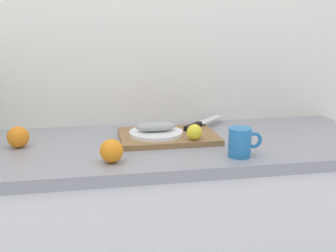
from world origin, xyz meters
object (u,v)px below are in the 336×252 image
Objects in this scene: coffee_mug_0 at (241,142)px; orange_0 at (18,137)px; chef_knife at (200,124)px; fish_fillet at (156,127)px; cutting_board at (168,136)px; white_plate at (156,133)px; lemon_0 at (195,132)px.

coffee_mug_0 reaches higher than orange_0.
fish_fillet is at bearing 162.78° from chef_knife.
orange_0 reaches higher than chef_knife.
cutting_board is 1.81× the size of white_plate.
fish_fillet is at bearing 135.67° from coffee_mug_0.
fish_fillet is 0.23m from chef_knife.
chef_knife is at bearing 97.66° from coffee_mug_0.
cutting_board is at bearing 129.20° from lemon_0.
coffee_mug_0 is (0.20, -0.25, 0.04)m from cutting_board.
chef_knife is 0.21m from lemon_0.
orange_0 is (-0.54, -0.01, 0.03)m from cutting_board.
white_plate is 0.22m from chef_knife.
cutting_board is at bearing 13.38° from white_plate.
orange_0 is at bearing -179.81° from fish_fillet.
orange_0 is (-0.62, 0.08, -0.01)m from lemon_0.
chef_knife is at bearing 9.01° from orange_0.
orange_0 is (-0.74, 0.24, -0.01)m from coffee_mug_0.
coffee_mug_0 reaches higher than fish_fillet.
chef_knife is at bearing 28.60° from fish_fillet.
cutting_board is 0.32m from coffee_mug_0.
orange_0 reaches higher than cutting_board.
cutting_board is at bearing 13.38° from fish_fillet.
fish_fillet is 0.49m from orange_0.
cutting_board is 3.17× the size of coffee_mug_0.
chef_knife is 0.70m from orange_0.
lemon_0 reaches higher than white_plate.
orange_0 is at bearing -178.61° from cutting_board.
white_plate is 0.15m from lemon_0.
white_plate is at bearing 90.00° from fish_fillet.
chef_knife is 1.99× the size of coffee_mug_0.
cutting_board is 1.60× the size of chef_knife.
chef_knife is (0.20, 0.11, 0.00)m from white_plate.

